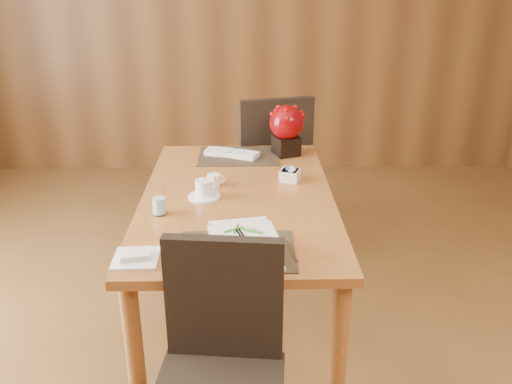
{
  "coord_description": "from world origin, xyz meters",
  "views": [
    {
      "loc": [
        0.04,
        -1.76,
        1.76
      ],
      "look_at": [
        0.08,
        0.35,
        0.87
      ],
      "focal_mm": 38.0,
      "sensor_mm": 36.0,
      "label": 1
    }
  ],
  "objects_px": {
    "soup_setting": "(243,246)",
    "sugar_caddy": "(290,175)",
    "near_chair": "(221,359)",
    "berry_decor": "(286,127)",
    "creamer_jug": "(214,180)",
    "far_chair": "(271,163)",
    "dining_table": "(238,213)",
    "bread_plate": "(136,258)",
    "coffee_cup": "(204,190)",
    "water_glass": "(159,199)"
  },
  "relations": [
    {
      "from": "soup_setting",
      "to": "near_chair",
      "type": "xyz_separation_m",
      "value": [
        -0.08,
        -0.29,
        -0.28
      ]
    },
    {
      "from": "soup_setting",
      "to": "sugar_caddy",
      "type": "relative_size",
      "value": 3.28
    },
    {
      "from": "soup_setting",
      "to": "bread_plate",
      "type": "bearing_deg",
      "value": 170.24
    },
    {
      "from": "creamer_jug",
      "to": "bread_plate",
      "type": "xyz_separation_m",
      "value": [
        -0.25,
        -0.72,
        -0.02
      ]
    },
    {
      "from": "water_glass",
      "to": "bread_plate",
      "type": "relative_size",
      "value": 0.87
    },
    {
      "from": "soup_setting",
      "to": "creamer_jug",
      "type": "height_order",
      "value": "soup_setting"
    },
    {
      "from": "near_chair",
      "to": "water_glass",
      "type": "bearing_deg",
      "value": 118.83
    },
    {
      "from": "bread_plate",
      "to": "near_chair",
      "type": "bearing_deg",
      "value": -41.86
    },
    {
      "from": "dining_table",
      "to": "bread_plate",
      "type": "relative_size",
      "value": 9.06
    },
    {
      "from": "dining_table",
      "to": "far_chair",
      "type": "xyz_separation_m",
      "value": [
        0.2,
        0.92,
        -0.08
      ]
    },
    {
      "from": "soup_setting",
      "to": "coffee_cup",
      "type": "bearing_deg",
      "value": 97.73
    },
    {
      "from": "bread_plate",
      "to": "far_chair",
      "type": "relative_size",
      "value": 0.16
    },
    {
      "from": "creamer_jug",
      "to": "near_chair",
      "type": "xyz_separation_m",
      "value": [
        0.07,
        -1.0,
        -0.26
      ]
    },
    {
      "from": "sugar_caddy",
      "to": "near_chair",
      "type": "distance_m",
      "value": 1.14
    },
    {
      "from": "dining_table",
      "to": "bread_plate",
      "type": "xyz_separation_m",
      "value": [
        -0.37,
        -0.6,
        0.1
      ]
    },
    {
      "from": "water_glass",
      "to": "far_chair",
      "type": "height_order",
      "value": "far_chair"
    },
    {
      "from": "soup_setting",
      "to": "far_chair",
      "type": "bearing_deg",
      "value": 73.44
    },
    {
      "from": "sugar_caddy",
      "to": "far_chair",
      "type": "xyz_separation_m",
      "value": [
        -0.06,
        0.74,
        -0.2
      ]
    },
    {
      "from": "dining_table",
      "to": "near_chair",
      "type": "bearing_deg",
      "value": -93.33
    },
    {
      "from": "soup_setting",
      "to": "berry_decor",
      "type": "distance_m",
      "value": 1.21
    },
    {
      "from": "soup_setting",
      "to": "sugar_caddy",
      "type": "distance_m",
      "value": 0.82
    },
    {
      "from": "soup_setting",
      "to": "berry_decor",
      "type": "height_order",
      "value": "berry_decor"
    },
    {
      "from": "near_chair",
      "to": "sugar_caddy",
      "type": "bearing_deg",
      "value": 79.6
    },
    {
      "from": "soup_setting",
      "to": "bread_plate",
      "type": "xyz_separation_m",
      "value": [
        -0.4,
        -0.0,
        -0.05
      ]
    },
    {
      "from": "sugar_caddy",
      "to": "berry_decor",
      "type": "height_order",
      "value": "berry_decor"
    },
    {
      "from": "soup_setting",
      "to": "sugar_caddy",
      "type": "height_order",
      "value": "soup_setting"
    },
    {
      "from": "soup_setting",
      "to": "coffee_cup",
      "type": "height_order",
      "value": "soup_setting"
    },
    {
      "from": "sugar_caddy",
      "to": "berry_decor",
      "type": "bearing_deg",
      "value": 88.78
    },
    {
      "from": "dining_table",
      "to": "near_chair",
      "type": "distance_m",
      "value": 0.9
    },
    {
      "from": "berry_decor",
      "to": "bread_plate",
      "type": "xyz_separation_m",
      "value": [
        -0.64,
        -1.18,
        -0.16
      ]
    },
    {
      "from": "water_glass",
      "to": "sugar_caddy",
      "type": "xyz_separation_m",
      "value": [
        0.6,
        0.39,
        -0.04
      ]
    },
    {
      "from": "berry_decor",
      "to": "far_chair",
      "type": "height_order",
      "value": "berry_decor"
    },
    {
      "from": "soup_setting",
      "to": "creamer_jug",
      "type": "bearing_deg",
      "value": 91.54
    },
    {
      "from": "dining_table",
      "to": "berry_decor",
      "type": "distance_m",
      "value": 0.69
    },
    {
      "from": "bread_plate",
      "to": "coffee_cup",
      "type": "bearing_deg",
      "value": 69.52
    },
    {
      "from": "dining_table",
      "to": "sugar_caddy",
      "type": "xyz_separation_m",
      "value": [
        0.26,
        0.18,
        0.12
      ]
    },
    {
      "from": "near_chair",
      "to": "bread_plate",
      "type": "bearing_deg",
      "value": 144.14
    },
    {
      "from": "bread_plate",
      "to": "near_chair",
      "type": "relative_size",
      "value": 0.18
    },
    {
      "from": "dining_table",
      "to": "water_glass",
      "type": "xyz_separation_m",
      "value": [
        -0.34,
        -0.21,
        0.17
      ]
    },
    {
      "from": "creamer_jug",
      "to": "far_chair",
      "type": "distance_m",
      "value": 0.89
    },
    {
      "from": "soup_setting",
      "to": "berry_decor",
      "type": "bearing_deg",
      "value": 68.3
    },
    {
      "from": "dining_table",
      "to": "coffee_cup",
      "type": "height_order",
      "value": "coffee_cup"
    },
    {
      "from": "coffee_cup",
      "to": "berry_decor",
      "type": "relative_size",
      "value": 0.52
    },
    {
      "from": "sugar_caddy",
      "to": "berry_decor",
      "type": "relative_size",
      "value": 0.32
    },
    {
      "from": "dining_table",
      "to": "far_chair",
      "type": "distance_m",
      "value": 0.94
    },
    {
      "from": "dining_table",
      "to": "far_chair",
      "type": "height_order",
      "value": "far_chair"
    },
    {
      "from": "bread_plate",
      "to": "creamer_jug",
      "type": "bearing_deg",
      "value": 70.73
    },
    {
      "from": "sugar_caddy",
      "to": "bread_plate",
      "type": "relative_size",
      "value": 0.56
    },
    {
      "from": "near_chair",
      "to": "berry_decor",
      "type": "bearing_deg",
      "value": 83.59
    },
    {
      "from": "soup_setting",
      "to": "creamer_jug",
      "type": "relative_size",
      "value": 3.67
    }
  ]
}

